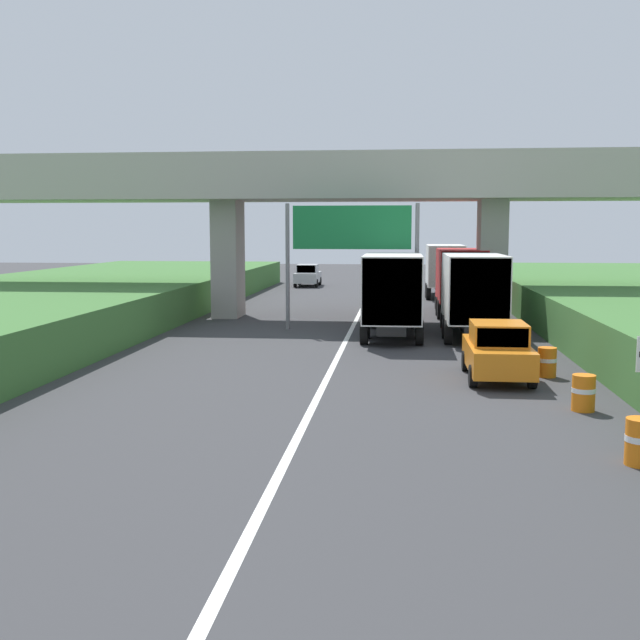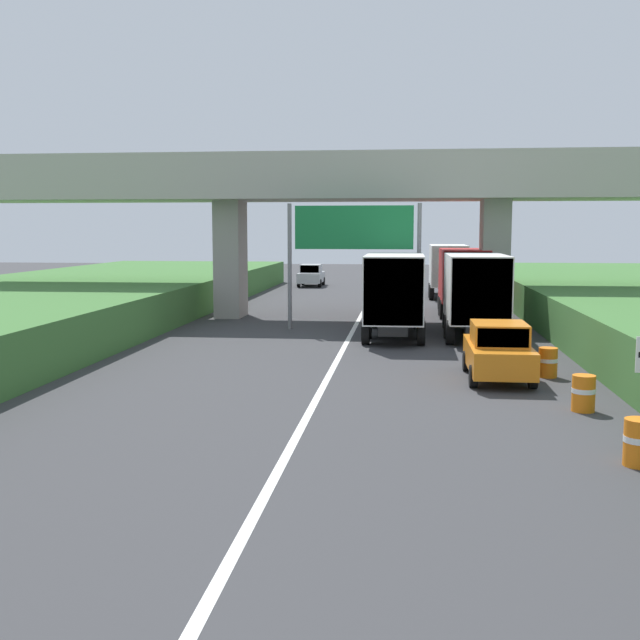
% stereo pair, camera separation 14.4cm
% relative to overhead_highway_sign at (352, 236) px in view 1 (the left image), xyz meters
% --- Properties ---
extents(lane_centre_stripe, '(0.20, 103.60, 0.01)m').
position_rel_overhead_highway_sign_xyz_m(lane_centre_stripe, '(0.00, -3.40, -4.14)').
color(lane_centre_stripe, white).
rests_on(lane_centre_stripe, ground).
extents(overpass_bridge, '(40.00, 4.80, 8.08)m').
position_rel_overhead_highway_sign_xyz_m(overpass_bridge, '(0.00, 4.55, 1.99)').
color(overpass_bridge, '#ADA89E').
rests_on(overpass_bridge, ground).
extents(overhead_highway_sign, '(5.88, 0.18, 5.58)m').
position_rel_overhead_highway_sign_xyz_m(overhead_highway_sign, '(0.00, 0.00, 0.00)').
color(overhead_highway_sign, slate).
rests_on(overhead_highway_sign, ground).
extents(truck_black, '(2.44, 7.30, 3.44)m').
position_rel_overhead_highway_sign_xyz_m(truck_black, '(1.84, -2.04, -2.21)').
color(truck_black, black).
rests_on(truck_black, ground).
extents(truck_green, '(2.44, 7.30, 3.44)m').
position_rel_overhead_highway_sign_xyz_m(truck_green, '(5.09, -1.71, -2.21)').
color(truck_green, black).
rests_on(truck_green, ground).
extents(truck_red, '(2.44, 7.30, 3.44)m').
position_rel_overhead_highway_sign_xyz_m(truck_red, '(5.21, 6.84, -2.21)').
color(truck_red, black).
rests_on(truck_red, ground).
extents(truck_blue, '(2.44, 7.30, 3.44)m').
position_rel_overhead_highway_sign_xyz_m(truck_blue, '(4.98, 17.42, -2.21)').
color(truck_blue, black).
rests_on(truck_blue, ground).
extents(car_silver, '(1.86, 4.10, 1.72)m').
position_rel_overhead_highway_sign_xyz_m(car_silver, '(-5.12, 26.10, -3.28)').
color(car_silver, '#B2B5B7').
rests_on(car_silver, ground).
extents(car_orange, '(1.86, 4.10, 1.72)m').
position_rel_overhead_highway_sign_xyz_m(car_orange, '(5.06, -10.96, -3.28)').
color(car_orange, orange).
rests_on(car_orange, ground).
extents(construction_barrel_2, '(0.57, 0.57, 0.90)m').
position_rel_overhead_highway_sign_xyz_m(construction_barrel_2, '(6.72, -19.25, -3.68)').
color(construction_barrel_2, orange).
rests_on(construction_barrel_2, ground).
extents(construction_barrel_3, '(0.57, 0.57, 0.90)m').
position_rel_overhead_highway_sign_xyz_m(construction_barrel_3, '(6.68, -14.82, -3.68)').
color(construction_barrel_3, orange).
rests_on(construction_barrel_3, ground).
extents(construction_barrel_4, '(0.57, 0.57, 0.90)m').
position_rel_overhead_highway_sign_xyz_m(construction_barrel_4, '(6.60, -10.39, -3.68)').
color(construction_barrel_4, orange).
rests_on(construction_barrel_4, ground).
extents(construction_barrel_5, '(0.57, 0.57, 0.90)m').
position_rel_overhead_highway_sign_xyz_m(construction_barrel_5, '(6.51, -5.96, -3.68)').
color(construction_barrel_5, orange).
rests_on(construction_barrel_5, ground).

